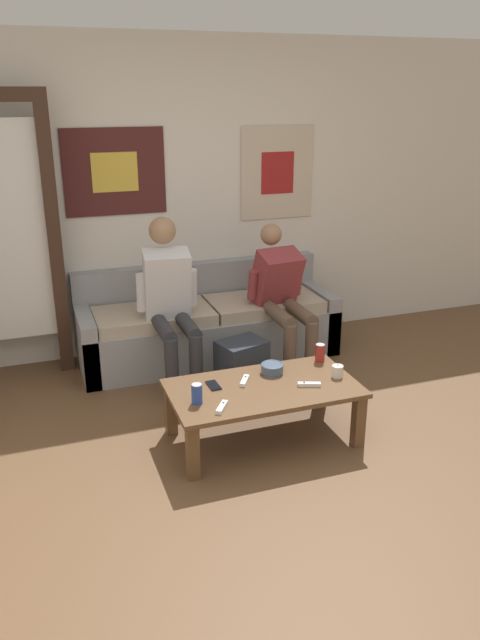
{
  "coord_description": "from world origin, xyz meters",
  "views": [
    {
      "loc": [
        -1.23,
        -2.71,
        2.14
      ],
      "look_at": [
        0.11,
        1.09,
        0.64
      ],
      "focal_mm": 35.0,
      "sensor_mm": 36.0,
      "label": 1
    }
  ],
  "objects_px": {
    "person_seated_teen": "(282,294)",
    "ceramic_bowl": "(272,368)",
    "drink_can_red": "(320,353)",
    "drink_can_blue": "(197,394)",
    "couch": "(207,326)",
    "pillar_candle": "(337,371)",
    "game_controller_near_right": "(309,384)",
    "game_controller_near_left": "(222,407)",
    "coffee_table": "(263,395)",
    "game_controller_far_center": "(245,381)",
    "cell_phone": "(213,385)",
    "person_seated_adult": "(170,298)",
    "backpack": "(243,368)"
  },
  "relations": [
    {
      "from": "person_seated_teen",
      "to": "ceramic_bowl",
      "type": "xyz_separation_m",
      "value": [
        -0.44,
        -0.88,
        -0.19
      ]
    },
    {
      "from": "backpack",
      "to": "game_controller_near_left",
      "type": "distance_m",
      "value": 0.99
    },
    {
      "from": "person_seated_adult",
      "to": "drink_can_blue",
      "type": "xyz_separation_m",
      "value": [
        -0.12,
        -1.13,
        -0.23
      ]
    },
    {
      "from": "coffee_table",
      "to": "game_controller_far_center",
      "type": "distance_m",
      "value": 0.15
    },
    {
      "from": "person_seated_adult",
      "to": "ceramic_bowl",
      "type": "height_order",
      "value": "person_seated_adult"
    },
    {
      "from": "game_controller_near_right",
      "to": "game_controller_near_left",
      "type": "bearing_deg",
      "value": -170.64
    },
    {
      "from": "drink_can_blue",
      "to": "game_controller_near_left",
      "type": "relative_size",
      "value": 0.9
    },
    {
      "from": "couch",
      "to": "drink_can_red",
      "type": "relative_size",
      "value": 17.12
    },
    {
      "from": "coffee_table",
      "to": "ceramic_bowl",
      "type": "height_order",
      "value": "ceramic_bowl"
    },
    {
      "from": "coffee_table",
      "to": "game_controller_far_center",
      "type": "bearing_deg",
      "value": 135.04
    },
    {
      "from": "drink_can_red",
      "to": "game_controller_far_center",
      "type": "bearing_deg",
      "value": -166.83
    },
    {
      "from": "drink_can_blue",
      "to": "couch",
      "type": "bearing_deg",
      "value": 71.12
    },
    {
      "from": "pillar_candle",
      "to": "game_controller_far_center",
      "type": "xyz_separation_m",
      "value": [
        -0.6,
        0.12,
        -0.03
      ]
    },
    {
      "from": "game_controller_near_right",
      "to": "backpack",
      "type": "bearing_deg",
      "value": 102.61
    },
    {
      "from": "coffee_table",
      "to": "drink_can_red",
      "type": "height_order",
      "value": "drink_can_red"
    },
    {
      "from": "person_seated_teen",
      "to": "ceramic_bowl",
      "type": "relative_size",
      "value": 7.31
    },
    {
      "from": "couch",
      "to": "game_controller_far_center",
      "type": "relative_size",
      "value": 15.09
    },
    {
      "from": "person_seated_teen",
      "to": "drink_can_red",
      "type": "bearing_deg",
      "value": -94.32
    },
    {
      "from": "drink_can_red",
      "to": "couch",
      "type": "bearing_deg",
      "value": 111.0
    },
    {
      "from": "person_seated_adult",
      "to": "game_controller_near_left",
      "type": "height_order",
      "value": "person_seated_adult"
    },
    {
      "from": "coffee_table",
      "to": "game_controller_far_center",
      "type": "height_order",
      "value": "game_controller_far_center"
    },
    {
      "from": "cell_phone",
      "to": "game_controller_far_center",
      "type": "bearing_deg",
      "value": -4.89
    },
    {
      "from": "cell_phone",
      "to": "pillar_candle",
      "type": "bearing_deg",
      "value": -9.79
    },
    {
      "from": "ceramic_bowl",
      "to": "coffee_table",
      "type": "bearing_deg",
      "value": -127.2
    },
    {
      "from": "person_seated_teen",
      "to": "game_controller_near_left",
      "type": "xyz_separation_m",
      "value": [
        -0.91,
        -1.24,
        -0.22
      ]
    },
    {
      "from": "person_seated_teen",
      "to": "pillar_candle",
      "type": "relative_size",
      "value": 12.46
    },
    {
      "from": "game_controller_near_left",
      "to": "game_controller_near_right",
      "type": "xyz_separation_m",
      "value": [
        0.61,
        0.1,
        0.0
      ]
    },
    {
      "from": "cell_phone",
      "to": "ceramic_bowl",
      "type": "bearing_deg",
      "value": 7.86
    },
    {
      "from": "game_controller_near_right",
      "to": "coffee_table",
      "type": "bearing_deg",
      "value": 161.16
    },
    {
      "from": "couch",
      "to": "cell_phone",
      "type": "distance_m",
      "value": 1.35
    },
    {
      "from": "couch",
      "to": "drink_can_blue",
      "type": "relative_size",
      "value": 17.12
    },
    {
      "from": "coffee_table",
      "to": "drink_can_blue",
      "type": "relative_size",
      "value": 9.62
    },
    {
      "from": "cell_phone",
      "to": "person_seated_teen",
      "type": "bearing_deg",
      "value": 47.39
    },
    {
      "from": "drink_can_red",
      "to": "drink_can_blue",
      "type": "bearing_deg",
      "value": -162.32
    },
    {
      "from": "pillar_candle",
      "to": "game_controller_far_center",
      "type": "distance_m",
      "value": 0.61
    },
    {
      "from": "drink_can_blue",
      "to": "pillar_candle",
      "type": "bearing_deg",
      "value": 2.72
    },
    {
      "from": "person_seated_teen",
      "to": "game_controller_far_center",
      "type": "bearing_deg",
      "value": -124.66
    },
    {
      "from": "drink_can_blue",
      "to": "game_controller_far_center",
      "type": "height_order",
      "value": "drink_can_blue"
    },
    {
      "from": "pillar_candle",
      "to": "game_controller_near_right",
      "type": "bearing_deg",
      "value": -164.43
    },
    {
      "from": "backpack",
      "to": "coffee_table",
      "type": "bearing_deg",
      "value": -98.63
    },
    {
      "from": "drink_can_red",
      "to": "cell_phone",
      "type": "relative_size",
      "value": 0.9
    },
    {
      "from": "ceramic_bowl",
      "to": "drink_can_red",
      "type": "relative_size",
      "value": 1.24
    },
    {
      "from": "backpack",
      "to": "ceramic_bowl",
      "type": "xyz_separation_m",
      "value": [
        0.03,
        -0.5,
        0.22
      ]
    },
    {
      "from": "person_seated_teen",
      "to": "ceramic_bowl",
      "type": "bearing_deg",
      "value": -116.6
    },
    {
      "from": "couch",
      "to": "pillar_candle",
      "type": "distance_m",
      "value": 1.52
    },
    {
      "from": "person_seated_adult",
      "to": "game_controller_near_right",
      "type": "xyz_separation_m",
      "value": [
        0.61,
        -1.15,
        -0.28
      ]
    },
    {
      "from": "drink_can_red",
      "to": "game_controller_near_left",
      "type": "xyz_separation_m",
      "value": [
        -0.85,
        -0.43,
        -0.05
      ]
    },
    {
      "from": "backpack",
      "to": "pillar_candle",
      "type": "relative_size",
      "value": 4.51
    },
    {
      "from": "game_controller_near_left",
      "to": "cell_phone",
      "type": "relative_size",
      "value": 1.0
    },
    {
      "from": "coffee_table",
      "to": "drink_can_red",
      "type": "relative_size",
      "value": 9.62
    }
  ]
}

